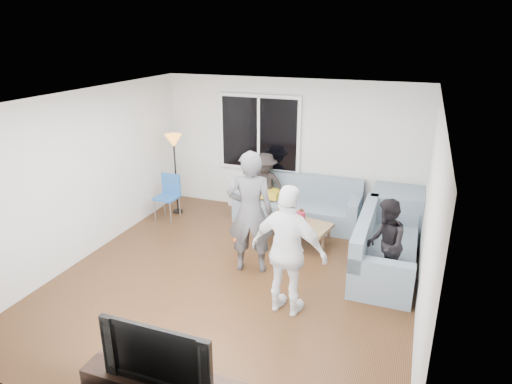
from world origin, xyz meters
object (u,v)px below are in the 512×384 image
at_px(spectator_right, 385,244).
at_px(television, 162,350).
at_px(player_left, 250,213).
at_px(spectator_back, 265,186).
at_px(sofa_right_section, 387,245).
at_px(side_chair, 167,198).
at_px(coffee_table, 296,234).
at_px(sofa_back_section, 298,201).
at_px(floor_lamp, 176,175).
at_px(player_right, 289,251).

distance_m(spectator_right, television, 3.46).
xyz_separation_m(player_left, spectator_back, (-0.45, 1.97, -0.29)).
bearing_deg(spectator_back, sofa_right_section, -29.45).
xyz_separation_m(sofa_right_section, side_chair, (-4.07, 0.55, 0.01)).
height_order(side_chair, player_left, player_left).
bearing_deg(spectator_back, coffee_table, -47.30).
xyz_separation_m(sofa_back_section, player_left, (-0.20, -1.94, 0.50)).
relative_size(sofa_right_section, spectator_right, 1.54).
bearing_deg(television, coffee_table, 87.22).
distance_m(coffee_table, player_left, 1.34).
height_order(sofa_back_section, coffee_table, sofa_back_section).
relative_size(floor_lamp, spectator_back, 1.23).
bearing_deg(player_left, coffee_table, -127.65).
distance_m(sofa_right_section, coffee_table, 1.54).
height_order(floor_lamp, spectator_back, floor_lamp).
distance_m(sofa_back_section, sofa_right_section, 2.13).
distance_m(floor_lamp, player_right, 3.86).
bearing_deg(floor_lamp, sofa_back_section, 8.25).
relative_size(player_right, spectator_back, 1.35).
bearing_deg(spectator_right, sofa_right_section, 171.08).
relative_size(sofa_back_section, spectator_right, 1.77).
bearing_deg(sofa_right_section, television, 154.56).
bearing_deg(side_chair, spectator_right, -11.42).
distance_m(sofa_back_section, player_left, 2.02).
height_order(coffee_table, floor_lamp, floor_lamp).
relative_size(spectator_back, television, 1.18).
distance_m(side_chair, spectator_back, 1.88).
height_order(sofa_right_section, floor_lamp, floor_lamp).
bearing_deg(floor_lamp, television, -61.49).
height_order(sofa_back_section, sofa_right_section, same).
bearing_deg(sofa_back_section, coffee_table, -75.44).
height_order(spectator_right, television, spectator_right).
relative_size(coffee_table, side_chair, 1.28).
relative_size(spectator_right, spectator_back, 1.02).
bearing_deg(spectator_back, side_chair, -156.80).
relative_size(player_right, spectator_right, 1.32).
bearing_deg(sofa_right_section, player_right, 144.31).
bearing_deg(sofa_right_section, floor_lamp, 77.15).
distance_m(sofa_back_section, coffee_table, 0.97).
bearing_deg(sofa_back_section, player_left, -95.74).
bearing_deg(player_right, spectator_right, -127.45).
bearing_deg(television, floor_lamp, 118.51).
distance_m(sofa_right_section, side_chair, 4.11).
bearing_deg(sofa_right_section, side_chair, 82.36).
xyz_separation_m(sofa_back_section, side_chair, (-2.36, -0.72, 0.01)).
bearing_deg(floor_lamp, spectator_back, 12.28).
bearing_deg(television, sofa_right_section, 64.56).
xyz_separation_m(sofa_right_section, player_left, (-1.91, -0.67, 0.50)).
distance_m(spectator_right, spectator_back, 2.95).
relative_size(sofa_right_section, floor_lamp, 1.28).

